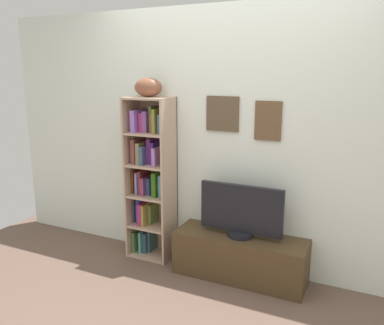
% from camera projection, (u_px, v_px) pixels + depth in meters
% --- Properties ---
extents(back_wall, '(4.80, 0.08, 2.30)m').
position_uv_depth(back_wall, '(230.00, 141.00, 3.45)').
color(back_wall, white).
rests_on(back_wall, ground).
extents(bookshelf, '(0.42, 0.29, 1.53)m').
position_uv_depth(bookshelf, '(150.00, 176.00, 3.72)').
color(bookshelf, tan).
rests_on(bookshelf, ground).
extents(football, '(0.28, 0.22, 0.17)m').
position_uv_depth(football, '(148.00, 87.00, 3.49)').
color(football, brown).
rests_on(football, bookshelf).
extents(tv_stand, '(1.13, 0.38, 0.38)m').
position_uv_depth(tv_stand, '(240.00, 257.00, 3.39)').
color(tv_stand, '#48351F').
rests_on(tv_stand, ground).
extents(television, '(0.71, 0.22, 0.45)m').
position_uv_depth(television, '(241.00, 211.00, 3.30)').
color(television, black).
rests_on(television, tv_stand).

